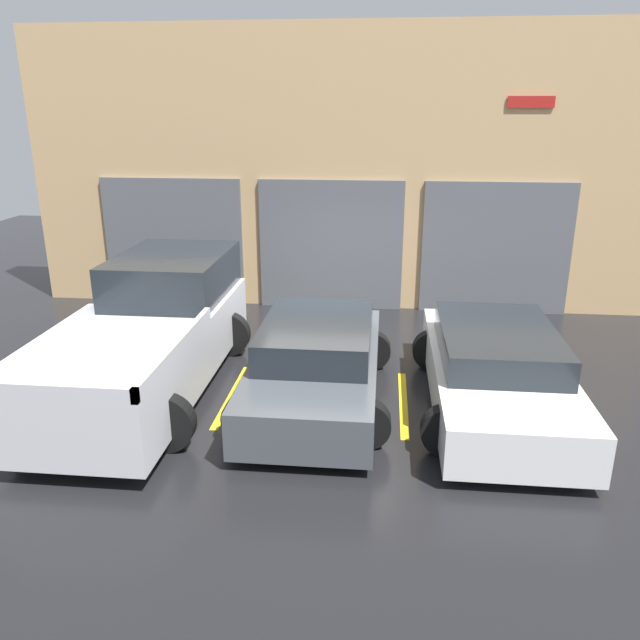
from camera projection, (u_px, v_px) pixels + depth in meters
ground_plane at (327, 357)px, 11.02m from camera, size 28.00×28.00×0.00m
shophouse_building at (341, 174)px, 13.20m from camera, size 13.40×0.68×5.81m
pickup_truck at (153, 333)px, 9.71m from camera, size 2.47×5.32×1.86m
sedan_white at (496, 371)px, 9.00m from camera, size 2.27×4.47×1.20m
sedan_side at (317, 363)px, 9.26m from camera, size 2.22×4.20×1.22m
parking_stripe_far_left at (70, 388)px, 9.81m from camera, size 0.12×2.20×0.01m
parking_stripe_left at (232, 395)px, 9.55m from camera, size 0.12×2.20×0.01m
parking_stripe_centre at (403, 403)px, 9.29m from camera, size 0.12×2.20×0.01m
parking_stripe_right at (584, 411)px, 9.04m from camera, size 0.12×2.20×0.01m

